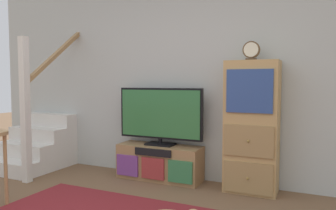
% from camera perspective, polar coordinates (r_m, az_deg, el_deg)
% --- Properties ---
extents(back_wall, '(6.40, 0.12, 2.70)m').
position_cam_1_polar(back_wall, '(4.27, 3.70, 5.39)').
color(back_wall, '#B2B7B2').
rests_on(back_wall, ground_plane).
extents(media_console, '(1.09, 0.38, 0.44)m').
position_cam_1_polar(media_console, '(4.27, -1.50, -9.92)').
color(media_console, '#997047').
rests_on(media_console, ground_plane).
extents(television, '(1.14, 0.22, 0.73)m').
position_cam_1_polar(television, '(4.18, -1.37, -1.72)').
color(television, black).
rests_on(television, media_console).
extents(side_cabinet, '(0.58, 0.38, 1.48)m').
position_cam_1_polar(side_cabinet, '(3.82, 14.30, -3.75)').
color(side_cabinet, tan).
rests_on(side_cabinet, ground_plane).
extents(desk_clock, '(0.19, 0.08, 0.21)m').
position_cam_1_polar(desk_clock, '(3.79, 14.25, 9.09)').
color(desk_clock, '#4C3823').
rests_on(desk_clock, side_cabinet).
extents(staircase, '(1.00, 1.36, 2.20)m').
position_cam_1_polar(staircase, '(5.37, -20.37, -5.64)').
color(staircase, silver).
rests_on(staircase, ground_plane).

